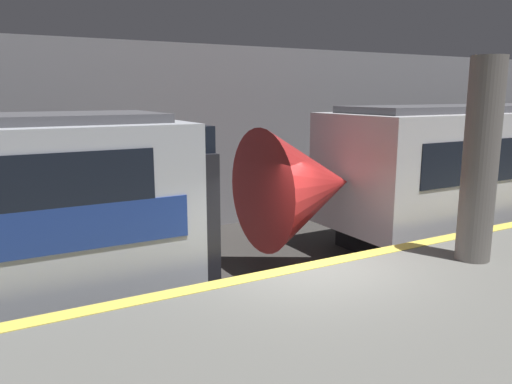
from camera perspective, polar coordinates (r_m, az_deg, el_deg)
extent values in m
plane|color=#33302D|center=(8.76, 5.84, -14.33)|extent=(120.00, 120.00, 0.00)
cube|color=slate|center=(7.18, 15.38, -16.20)|extent=(40.00, 3.96, 1.02)
cube|color=#EAD14C|center=(8.25, 6.59, -8.27)|extent=(40.00, 0.30, 0.01)
cube|color=gray|center=(13.68, -9.54, 5.90)|extent=(50.00, 0.15, 5.07)
cylinder|color=slate|center=(8.90, 24.26, 3.24)|extent=(0.56, 0.56, 3.33)
cone|color=red|center=(10.48, 5.74, 0.67)|extent=(2.20, 2.52, 2.52)
sphere|color=#F2EFCC|center=(10.06, 1.24, -2.04)|extent=(0.20, 0.20, 0.20)
cube|color=black|center=(9.22, -8.53, -1.36)|extent=(0.25, 2.83, 2.12)
cube|color=black|center=(9.05, -8.73, 5.20)|extent=(0.25, 2.54, 0.85)
sphere|color=#EA4C42|center=(8.78, -6.00, -4.44)|extent=(0.18, 0.18, 0.18)
sphere|color=#EA4C42|center=(9.95, -8.97, -2.64)|extent=(0.18, 0.18, 0.18)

